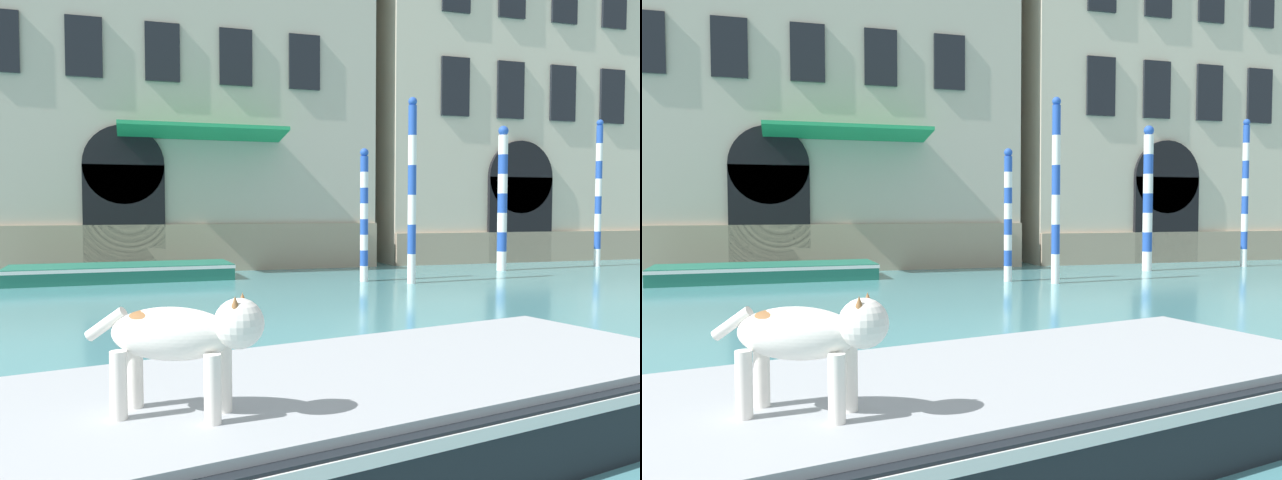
{
  "view_description": "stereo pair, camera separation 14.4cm",
  "coord_description": "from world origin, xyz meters",
  "views": [
    {
      "loc": [
        0.56,
        3.06,
        1.79
      ],
      "look_at": [
        3.93,
        14.08,
        1.2
      ],
      "focal_mm": 35.0,
      "sensor_mm": 36.0,
      "label": 1
    },
    {
      "loc": [
        0.7,
        3.01,
        1.79
      ],
      "look_at": [
        3.93,
        14.08,
        1.2
      ],
      "focal_mm": 35.0,
      "sensor_mm": 36.0,
      "label": 2
    }
  ],
  "objects": [
    {
      "name": "dog_on_deck",
      "position": [
        0.85,
        6.69,
        1.05
      ],
      "size": [
        1.01,
        0.61,
        0.72
      ],
      "rotation": [
        0.0,
        0.0,
        -0.43
      ],
      "color": "silver",
      "rests_on": "boat_foreground"
    },
    {
      "name": "mooring_pole_3",
      "position": [
        14.34,
        18.88,
        2.26
      ],
      "size": [
        0.2,
        0.2,
        4.5
      ],
      "color": "white",
      "rests_on": "ground_plane"
    },
    {
      "name": "palazzo_right",
      "position": [
        13.48,
        23.83,
        7.76
      ],
      "size": [
        10.08,
        6.13,
        15.57
      ],
      "color": "beige",
      "rests_on": "ground_plane"
    },
    {
      "name": "palazzo_left",
      "position": [
        1.48,
        23.83,
        6.63
      ],
      "size": [
        12.58,
        7.4,
        13.3
      ],
      "color": "#BCB29E",
      "rests_on": "ground_plane"
    },
    {
      "name": "mooring_pole_1",
      "position": [
        6.03,
        17.27,
        1.64
      ],
      "size": [
        0.2,
        0.2,
        3.24
      ],
      "color": "white",
      "rests_on": "ground_plane"
    },
    {
      "name": "mooring_pole_2",
      "position": [
        6.97,
        16.56,
        2.22
      ],
      "size": [
        0.21,
        0.21,
        4.4
      ],
      "color": "white",
      "rests_on": "ground_plane"
    },
    {
      "name": "mooring_pole_0",
      "position": [
        10.77,
        18.59,
        2.09
      ],
      "size": [
        0.28,
        0.28,
        4.13
      ],
      "color": "white",
      "rests_on": "ground_plane"
    },
    {
      "name": "boat_foreground",
      "position": [
        1.98,
        7.31,
        0.31
      ],
      "size": [
        6.79,
        3.68,
        0.58
      ],
      "rotation": [
        0.0,
        0.0,
        0.21
      ],
      "color": "black",
      "rests_on": "ground_plane"
    },
    {
      "name": "boat_moored_near_palazzo",
      "position": [
        0.36,
        19.22,
        0.21
      ],
      "size": [
        5.4,
        1.9,
        0.4
      ],
      "rotation": [
        0.0,
        0.0,
        0.03
      ],
      "color": "#1E6651",
      "rests_on": "ground_plane"
    }
  ]
}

